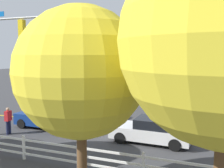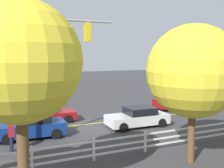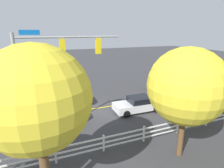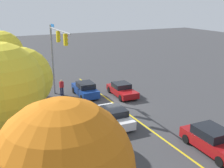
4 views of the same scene
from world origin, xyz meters
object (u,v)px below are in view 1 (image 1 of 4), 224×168
car_3 (47,117)px  car_1 (151,131)px  pedestrian (8,120)px  tree_2 (81,73)px  car_2 (90,110)px

car_3 → car_1: bearing=178.7°
pedestrian → tree_2: size_ratio=0.26×
car_2 → car_3: car_3 is taller
pedestrian → tree_2: tree_2 is taller
car_2 → tree_2: (-4.84, 10.49, 3.72)m
car_1 → car_2: (5.73, -3.88, -0.05)m
pedestrian → tree_2: (-7.70, 4.90, 3.41)m
car_3 → tree_2: 10.14m
car_3 → tree_2: size_ratio=0.63×
car_1 → car_3: size_ratio=1.08×
pedestrian → tree_2: 9.74m
car_2 → pedestrian: pedestrian is taller
car_1 → tree_2: bearing=83.9°
car_1 → tree_2: (0.89, 6.62, 3.67)m
car_2 → tree_2: bearing=-62.7°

